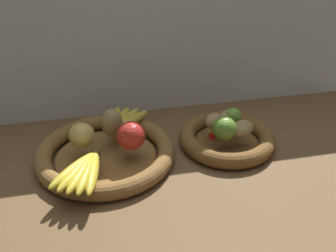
{
  "coord_description": "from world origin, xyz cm",
  "views": [
    {
      "loc": [
        -21.69,
        -86.06,
        61.86
      ],
      "look_at": [
        -2.6,
        2.09,
        8.62
      ],
      "focal_mm": 40.24,
      "sensor_mm": 36.0,
      "label": 1
    }
  ],
  "objects_px": {
    "banana_bunch_front": "(83,171)",
    "potato_back": "(229,118)",
    "apple_red_right": "(131,136)",
    "lime_far": "(233,116)",
    "pear_brown": "(112,123)",
    "lime_near": "(225,129)",
    "chili_pepper": "(225,130)",
    "fruit_bowl_right": "(227,138)",
    "apple_golden_left": "(82,135)",
    "fruit_bowl_left": "(106,153)",
    "potato_small": "(242,129)",
    "potato_oblong": "(214,121)",
    "banana_bunch_back": "(124,120)"
  },
  "relations": [
    {
      "from": "potato_oblong",
      "to": "lime_near",
      "type": "relative_size",
      "value": 0.9
    },
    {
      "from": "fruit_bowl_left",
      "to": "chili_pepper",
      "type": "height_order",
      "value": "chili_pepper"
    },
    {
      "from": "fruit_bowl_left",
      "to": "banana_bunch_front",
      "type": "xyz_separation_m",
      "value": [
        -0.06,
        -0.12,
        0.04
      ]
    },
    {
      "from": "fruit_bowl_left",
      "to": "banana_bunch_back",
      "type": "height_order",
      "value": "banana_bunch_back"
    },
    {
      "from": "fruit_bowl_left",
      "to": "potato_small",
      "type": "bearing_deg",
      "value": -4.53
    },
    {
      "from": "apple_golden_left",
      "to": "pear_brown",
      "type": "xyz_separation_m",
      "value": [
        0.08,
        0.04,
        0.01
      ]
    },
    {
      "from": "banana_bunch_front",
      "to": "potato_back",
      "type": "bearing_deg",
      "value": 20.92
    },
    {
      "from": "fruit_bowl_right",
      "to": "lime_far",
      "type": "distance_m",
      "value": 0.07
    },
    {
      "from": "pear_brown",
      "to": "apple_red_right",
      "type": "bearing_deg",
      "value": -58.49
    },
    {
      "from": "apple_red_right",
      "to": "chili_pepper",
      "type": "xyz_separation_m",
      "value": [
        0.27,
        0.02,
        -0.03
      ]
    },
    {
      "from": "apple_golden_left",
      "to": "pear_brown",
      "type": "distance_m",
      "value": 0.09
    },
    {
      "from": "fruit_bowl_left",
      "to": "apple_golden_left",
      "type": "distance_m",
      "value": 0.08
    },
    {
      "from": "fruit_bowl_left",
      "to": "pear_brown",
      "type": "height_order",
      "value": "pear_brown"
    },
    {
      "from": "potato_back",
      "to": "chili_pepper",
      "type": "relative_size",
      "value": 0.55
    },
    {
      "from": "apple_golden_left",
      "to": "banana_bunch_front",
      "type": "height_order",
      "value": "apple_golden_left"
    },
    {
      "from": "lime_near",
      "to": "pear_brown",
      "type": "bearing_deg",
      "value": 164.86
    },
    {
      "from": "lime_near",
      "to": "lime_far",
      "type": "height_order",
      "value": "lime_near"
    },
    {
      "from": "potato_back",
      "to": "fruit_bowl_right",
      "type": "bearing_deg",
      "value": -114.44
    },
    {
      "from": "chili_pepper",
      "to": "lime_near",
      "type": "bearing_deg",
      "value": -142.37
    },
    {
      "from": "banana_bunch_front",
      "to": "potato_back",
      "type": "height_order",
      "value": "potato_back"
    },
    {
      "from": "fruit_bowl_right",
      "to": "banana_bunch_front",
      "type": "xyz_separation_m",
      "value": [
        -0.42,
        -0.12,
        0.04
      ]
    },
    {
      "from": "apple_red_right",
      "to": "banana_bunch_back",
      "type": "height_order",
      "value": "apple_red_right"
    },
    {
      "from": "apple_golden_left",
      "to": "potato_small",
      "type": "bearing_deg",
      "value": -4.96
    },
    {
      "from": "banana_bunch_front",
      "to": "lime_far",
      "type": "distance_m",
      "value": 0.47
    },
    {
      "from": "apple_red_right",
      "to": "banana_bunch_back",
      "type": "distance_m",
      "value": 0.13
    },
    {
      "from": "banana_bunch_front",
      "to": "lime_near",
      "type": "height_order",
      "value": "lime_near"
    },
    {
      "from": "banana_bunch_front",
      "to": "potato_oblong",
      "type": "distance_m",
      "value": 0.41
    },
    {
      "from": "fruit_bowl_right",
      "to": "lime_near",
      "type": "distance_m",
      "value": 0.07
    },
    {
      "from": "potato_back",
      "to": "lime_far",
      "type": "distance_m",
      "value": 0.01
    },
    {
      "from": "potato_small",
      "to": "lime_far",
      "type": "xyz_separation_m",
      "value": [
        -0.0,
        0.07,
        0.0
      ]
    },
    {
      "from": "fruit_bowl_right",
      "to": "potato_oblong",
      "type": "relative_size",
      "value": 4.62
    },
    {
      "from": "banana_bunch_front",
      "to": "lime_near",
      "type": "bearing_deg",
      "value": 12.54
    },
    {
      "from": "pear_brown",
      "to": "lime_far",
      "type": "xyz_separation_m",
      "value": [
        0.36,
        -0.01,
        -0.02
      ]
    },
    {
      "from": "pear_brown",
      "to": "lime_near",
      "type": "relative_size",
      "value": 1.25
    },
    {
      "from": "potato_oblong",
      "to": "chili_pepper",
      "type": "relative_size",
      "value": 0.55
    },
    {
      "from": "potato_back",
      "to": "potato_small",
      "type": "xyz_separation_m",
      "value": [
        0.01,
        -0.07,
        0.0
      ]
    },
    {
      "from": "potato_oblong",
      "to": "potato_small",
      "type": "relative_size",
      "value": 0.85
    },
    {
      "from": "apple_golden_left",
      "to": "chili_pepper",
      "type": "xyz_separation_m",
      "value": [
        0.4,
        -0.02,
        -0.02
      ]
    },
    {
      "from": "potato_back",
      "to": "lime_near",
      "type": "relative_size",
      "value": 0.89
    },
    {
      "from": "apple_red_right",
      "to": "chili_pepper",
      "type": "distance_m",
      "value": 0.28
    },
    {
      "from": "apple_red_right",
      "to": "lime_near",
      "type": "distance_m",
      "value": 0.26
    },
    {
      "from": "apple_red_right",
      "to": "lime_far",
      "type": "distance_m",
      "value": 0.32
    },
    {
      "from": "potato_small",
      "to": "potato_back",
      "type": "bearing_deg",
      "value": 98.97
    },
    {
      "from": "potato_oblong",
      "to": "lime_near",
      "type": "height_order",
      "value": "lime_near"
    },
    {
      "from": "chili_pepper",
      "to": "apple_golden_left",
      "type": "bearing_deg",
      "value": 151.92
    },
    {
      "from": "lime_near",
      "to": "apple_golden_left",
      "type": "bearing_deg",
      "value": 173.39
    },
    {
      "from": "fruit_bowl_left",
      "to": "fruit_bowl_right",
      "type": "bearing_deg",
      "value": -0.0
    },
    {
      "from": "potato_back",
      "to": "lime_near",
      "type": "bearing_deg",
      "value": -118.98
    },
    {
      "from": "potato_small",
      "to": "chili_pepper",
      "type": "relative_size",
      "value": 0.65
    },
    {
      "from": "fruit_bowl_right",
      "to": "potato_small",
      "type": "height_order",
      "value": "potato_small"
    }
  ]
}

